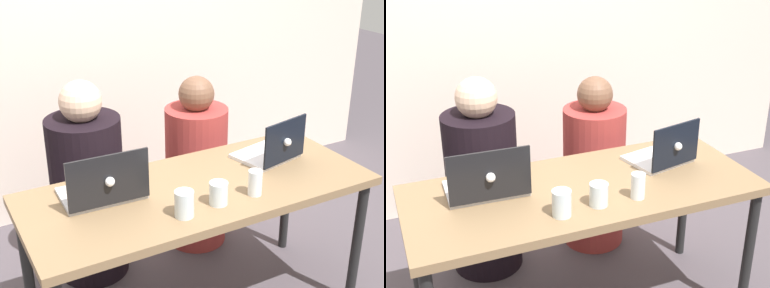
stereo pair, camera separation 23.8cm
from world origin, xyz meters
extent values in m
cube|color=beige|center=(0.00, 1.38, 1.27)|extent=(4.50, 0.10, 2.55)
cube|color=olive|center=(0.00, 0.00, 0.71)|extent=(1.59, 0.66, 0.04)
cylinder|color=black|center=(0.74, -0.28, 0.35)|extent=(0.05, 0.05, 0.69)
cylinder|color=black|center=(-0.74, 0.28, 0.35)|extent=(0.05, 0.05, 0.69)
cylinder|color=black|center=(0.74, 0.28, 0.35)|extent=(0.05, 0.05, 0.69)
cylinder|color=black|center=(-0.33, 0.62, 0.45)|extent=(0.39, 0.39, 0.91)
sphere|color=beige|center=(-0.33, 0.62, 1.00)|extent=(0.22, 0.22, 0.22)
cylinder|color=#9E332F|center=(0.33, 0.62, 0.43)|extent=(0.40, 0.40, 0.85)
sphere|color=brown|center=(0.33, 0.62, 0.94)|extent=(0.20, 0.20, 0.20)
cube|color=silver|center=(0.44, 0.11, 0.74)|extent=(0.33, 0.29, 0.02)
cube|color=black|center=(0.47, -0.01, 0.86)|extent=(0.28, 0.07, 0.21)
sphere|color=white|center=(0.47, -0.02, 0.86)|extent=(0.04, 0.04, 0.04)
cube|color=#B2B2B7|center=(-0.41, 0.13, 0.74)|extent=(0.36, 0.25, 0.02)
cube|color=black|center=(-0.42, 0.01, 0.86)|extent=(0.35, 0.02, 0.22)
sphere|color=white|center=(-0.42, -0.01, 0.86)|extent=(0.04, 0.04, 0.04)
cylinder|color=silver|center=(-0.18, -0.20, 0.79)|extent=(0.08, 0.08, 0.11)
cylinder|color=silver|center=(-0.18, -0.20, 0.76)|extent=(0.07, 0.07, 0.06)
cylinder|color=silver|center=(-0.01, -0.18, 0.78)|extent=(0.08, 0.08, 0.10)
cylinder|color=silver|center=(-0.01, -0.18, 0.76)|extent=(0.07, 0.07, 0.05)
cylinder|color=white|center=(0.17, -0.18, 0.79)|extent=(0.06, 0.06, 0.11)
cylinder|color=silver|center=(0.17, -0.18, 0.76)|extent=(0.05, 0.05, 0.06)
camera|label=1|loc=(-1.05, -1.85, 1.86)|focal=50.00mm
camera|label=2|loc=(-0.84, -1.95, 1.86)|focal=50.00mm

